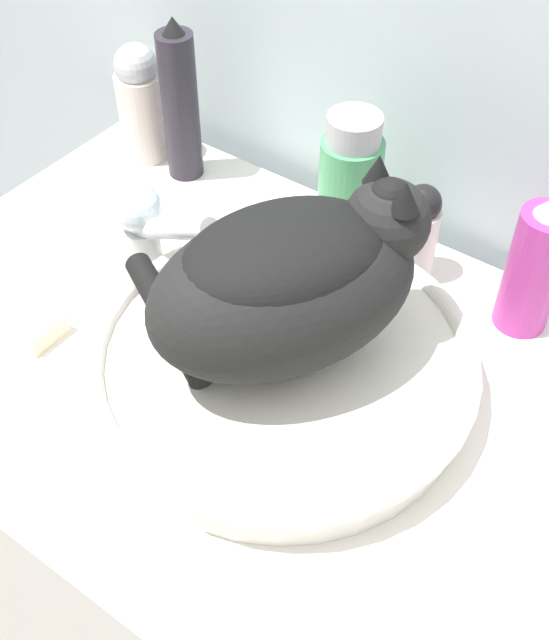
% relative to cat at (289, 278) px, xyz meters
% --- Properties ---
extents(vanity_counter, '(0.95, 0.58, 0.85)m').
position_rel_cat_xyz_m(vanity_counter, '(-0.01, -0.00, -0.57)').
color(vanity_counter, white).
rests_on(vanity_counter, ground_plane).
extents(sink_basin, '(0.40, 0.40, 0.06)m').
position_rel_cat_xyz_m(sink_basin, '(-0.00, -0.01, -0.11)').
color(sink_basin, white).
rests_on(sink_basin, vanity_counter).
extents(cat, '(0.33, 0.31, 0.18)m').
position_rel_cat_xyz_m(cat, '(0.00, 0.00, 0.00)').
color(cat, black).
rests_on(cat, sink_basin).
extents(faucet, '(0.16, 0.06, 0.16)m').
position_rel_cat_xyz_m(faucet, '(-0.22, 0.03, -0.07)').
color(faucet, silver).
rests_on(faucet, vanity_counter).
extents(hairspray_can_black, '(0.05, 0.05, 0.22)m').
position_rel_cat_xyz_m(hairspray_can_black, '(-0.33, 0.22, -0.04)').
color(hairspray_can_black, '#28232D').
rests_on(hairspray_can_black, vanity_counter).
extents(lotion_bottle_white, '(0.06, 0.06, 0.16)m').
position_rel_cat_xyz_m(lotion_bottle_white, '(-0.40, 0.22, -0.06)').
color(lotion_bottle_white, silver).
rests_on(lotion_bottle_white, vanity_counter).
extents(spray_bottle_trigger, '(0.06, 0.06, 0.17)m').
position_rel_cat_xyz_m(spray_bottle_trigger, '(0.16, 0.22, -0.07)').
color(spray_bottle_trigger, '#B2338C').
rests_on(spray_bottle_trigger, vanity_counter).
extents(deodorant_stick, '(0.05, 0.05, 0.12)m').
position_rel_cat_xyz_m(deodorant_stick, '(0.02, 0.22, -0.08)').
color(deodorant_stick, white).
rests_on(deodorant_stick, vanity_counter).
extents(mouthwash_bottle, '(0.07, 0.07, 0.18)m').
position_rel_cat_xyz_m(mouthwash_bottle, '(-0.07, 0.22, -0.06)').
color(mouthwash_bottle, '#4CA366').
rests_on(mouthwash_bottle, vanity_counter).
extents(soap_bar, '(0.08, 0.05, 0.02)m').
position_rel_cat_xyz_m(soap_bar, '(-0.28, -0.11, -0.13)').
color(soap_bar, beige).
rests_on(soap_bar, vanity_counter).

